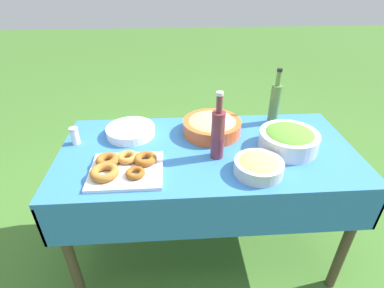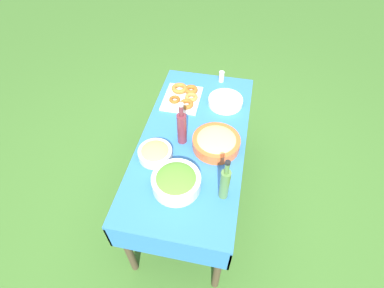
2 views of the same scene
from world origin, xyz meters
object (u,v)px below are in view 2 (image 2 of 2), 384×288
(pasta_bowl, at_px, (216,142))
(fruit_bowl, at_px, (155,153))
(wine_bottle, at_px, (182,127))
(salad_bowl, at_px, (176,181))
(olive_oil_bottle, at_px, (225,183))
(plate_stack, at_px, (225,101))
(donut_platter, at_px, (184,96))

(pasta_bowl, bearing_deg, fruit_bowl, -66.22)
(pasta_bowl, height_order, wine_bottle, wine_bottle)
(salad_bowl, height_order, wine_bottle, wine_bottle)
(salad_bowl, distance_m, pasta_bowl, 0.41)
(fruit_bowl, bearing_deg, olive_oil_bottle, 66.66)
(plate_stack, distance_m, olive_oil_bottle, 0.82)
(salad_bowl, xyz_separation_m, pasta_bowl, (-0.36, 0.18, -0.01))
(donut_platter, relative_size, plate_stack, 1.28)
(plate_stack, xyz_separation_m, wine_bottle, (0.44, -0.24, 0.11))
(olive_oil_bottle, bearing_deg, plate_stack, -173.47)
(pasta_bowl, bearing_deg, donut_platter, -144.01)
(salad_bowl, relative_size, donut_platter, 0.87)
(salad_bowl, xyz_separation_m, plate_stack, (-0.80, 0.19, -0.03))
(donut_platter, xyz_separation_m, plate_stack, (-0.00, 0.32, 0.00))
(plate_stack, height_order, fruit_bowl, fruit_bowl)
(olive_oil_bottle, bearing_deg, salad_bowl, -90.94)
(pasta_bowl, xyz_separation_m, donut_platter, (-0.44, -0.32, -0.02))
(plate_stack, bearing_deg, olive_oil_bottle, 6.53)
(donut_platter, height_order, wine_bottle, wine_bottle)
(pasta_bowl, height_order, fruit_bowl, pasta_bowl)
(donut_platter, distance_m, wine_bottle, 0.46)
(wine_bottle, bearing_deg, pasta_bowl, 89.05)
(olive_oil_bottle, bearing_deg, wine_bottle, -138.28)
(wine_bottle, bearing_deg, plate_stack, 151.50)
(salad_bowl, height_order, olive_oil_bottle, olive_oil_bottle)
(salad_bowl, bearing_deg, olive_oil_bottle, 89.06)
(salad_bowl, height_order, pasta_bowl, salad_bowl)
(pasta_bowl, xyz_separation_m, plate_stack, (-0.44, 0.01, -0.02))
(plate_stack, height_order, olive_oil_bottle, olive_oil_bottle)
(salad_bowl, height_order, donut_platter, salad_bowl)
(pasta_bowl, relative_size, plate_stack, 1.22)
(donut_platter, distance_m, fruit_bowl, 0.61)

